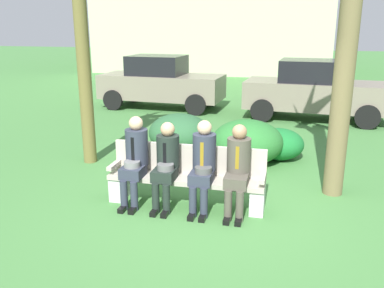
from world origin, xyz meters
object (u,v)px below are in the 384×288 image
object	(u,v)px
shrub_mid_lawn	(247,142)
parked_car_far	(314,90)
seated_man_centerleft	(166,161)
park_bench	(187,176)
seated_man_centerright	(203,162)
shrub_far_lawn	(279,144)
seated_man_leftmost	(135,156)
parked_car_near	(161,82)
seated_man_rightmost	(238,165)
shrub_near_bench	(180,133)

from	to	relation	value
shrub_mid_lawn	parked_car_far	size ratio (longest dim) A/B	0.35
shrub_mid_lawn	seated_man_centerleft	bearing A→B (deg)	-112.56
park_bench	seated_man_centerleft	size ratio (longest dim) A/B	1.85
seated_man_centerright	shrub_far_lawn	size ratio (longest dim) A/B	1.31
shrub_mid_lawn	seated_man_leftmost	bearing A→B (deg)	-122.35
seated_man_centerleft	parked_car_near	xyz separation A→B (m)	(-2.40, 7.21, 0.13)
seated_man_leftmost	shrub_far_lawn	distance (m)	3.38
seated_man_rightmost	shrub_near_bench	distance (m)	3.13
seated_man_leftmost	parked_car_far	bearing A→B (deg)	66.87
seated_man_leftmost	seated_man_centerright	world-z (taller)	seated_man_leftmost
shrub_far_lawn	shrub_mid_lawn	bearing A→B (deg)	-145.55
shrub_far_lawn	parked_car_far	world-z (taller)	parked_car_far
park_bench	shrub_near_bench	world-z (taller)	park_bench
seated_man_leftmost	shrub_far_lawn	size ratio (longest dim) A/B	1.32
seated_man_leftmost	seated_man_centerright	distance (m)	1.04
shrub_near_bench	park_bench	bearing A→B (deg)	-72.40
seated_man_leftmost	parked_car_far	xyz separation A→B (m)	(2.83, 6.62, 0.10)
seated_man_centerright	seated_man_rightmost	distance (m)	0.50
seated_man_centerleft	shrub_far_lawn	bearing A→B (deg)	60.20
seated_man_leftmost	parked_car_near	xyz separation A→B (m)	(-1.91, 7.20, 0.10)
parked_car_near	seated_man_leftmost	bearing A→B (deg)	-75.19
seated_man_leftmost	parked_car_far	size ratio (longest dim) A/B	0.33
shrub_far_lawn	parked_car_far	xyz separation A→B (m)	(0.80, 3.95, 0.52)
shrub_near_bench	parked_car_far	bearing A→B (deg)	53.91
park_bench	seated_man_leftmost	distance (m)	0.83
shrub_near_bench	shrub_mid_lawn	bearing A→B (deg)	-15.54
seated_man_leftmost	seated_man_centerleft	bearing A→B (deg)	-0.73
seated_man_centerleft	seated_man_centerright	size ratio (longest dim) A/B	0.96
park_bench	seated_man_centerleft	bearing A→B (deg)	-153.12
seated_man_leftmost	seated_man_centerleft	xyz separation A→B (m)	(0.49, -0.01, -0.03)
park_bench	seated_man_leftmost	bearing A→B (deg)	-170.18
shrub_near_bench	shrub_far_lawn	world-z (taller)	shrub_near_bench
shrub_mid_lawn	parked_car_near	xyz separation A→B (m)	(-3.34, 4.93, 0.40)
parked_car_near	seated_man_rightmost	bearing A→B (deg)	-64.41
shrub_near_bench	parked_car_near	bearing A→B (deg)	112.38
seated_man_rightmost	shrub_mid_lawn	distance (m)	2.29
shrub_mid_lawn	parked_car_far	xyz separation A→B (m)	(1.39, 4.35, 0.40)
seated_man_rightmost	seated_man_centerleft	bearing A→B (deg)	-179.54
shrub_near_bench	shrub_mid_lawn	world-z (taller)	shrub_mid_lawn
park_bench	seated_man_centerright	size ratio (longest dim) A/B	1.77
seated_man_leftmost	shrub_near_bench	bearing A→B (deg)	90.92
seated_man_centerright	parked_car_far	distance (m)	6.86
seated_man_centerleft	parked_car_near	size ratio (longest dim) A/B	0.32
park_bench	shrub_far_lawn	world-z (taller)	park_bench
parked_car_far	shrub_mid_lawn	bearing A→B (deg)	-107.73
park_bench	seated_man_centerright	xyz separation A→B (m)	(0.28, -0.13, 0.30)
shrub_near_bench	shrub_far_lawn	distance (m)	2.07
seated_man_centerright	shrub_near_bench	bearing A→B (deg)	112.05
shrub_mid_lawn	shrub_far_lawn	xyz separation A→B (m)	(0.59, 0.40, -0.12)
seated_man_rightmost	seated_man_leftmost	bearing A→B (deg)	-179.92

